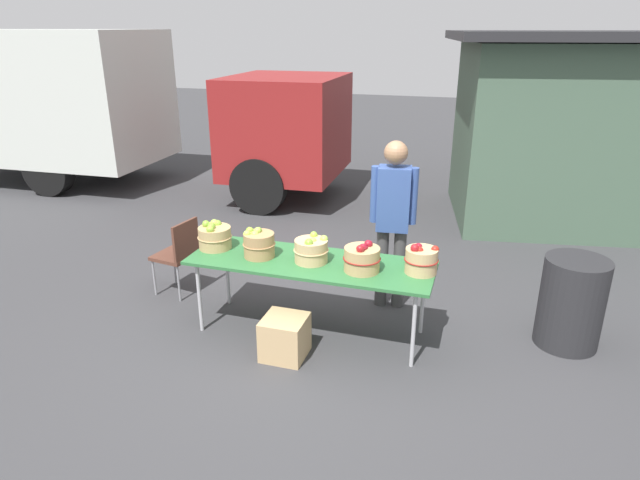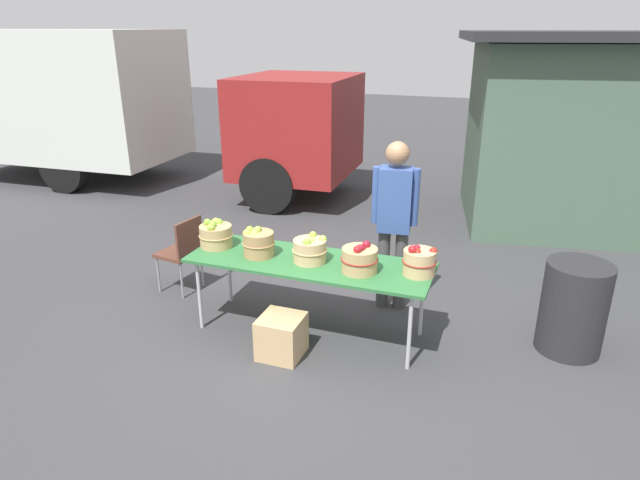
{
  "view_description": "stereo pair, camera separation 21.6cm",
  "coord_description": "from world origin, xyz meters",
  "px_view_note": "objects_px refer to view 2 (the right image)",
  "views": [
    {
      "loc": [
        1.49,
        -4.47,
        2.79
      ],
      "look_at": [
        0.0,
        0.3,
        0.85
      ],
      "focal_mm": 30.87,
      "sensor_mm": 36.0,
      "label": 1
    },
    {
      "loc": [
        1.7,
        -4.4,
        2.79
      ],
      "look_at": [
        0.0,
        0.3,
        0.85
      ],
      "focal_mm": 30.87,
      "sensor_mm": 36.0,
      "label": 2
    }
  ],
  "objects_px": {
    "folding_chair": "(183,249)",
    "produce_crate": "(282,336)",
    "apple_basket_green_2": "(310,250)",
    "apple_basket_red_1": "(419,261)",
    "apple_basket_green_0": "(216,235)",
    "market_table": "(309,265)",
    "vendor_adult": "(394,214)",
    "apple_basket_red_0": "(360,259)",
    "trash_barrel": "(573,308)",
    "apple_basket_green_1": "(258,243)",
    "box_truck": "(114,102)"
  },
  "relations": [
    {
      "from": "apple_basket_green_0",
      "to": "box_truck",
      "type": "relative_size",
      "value": 0.04
    },
    {
      "from": "apple_basket_red_1",
      "to": "folding_chair",
      "type": "xyz_separation_m",
      "value": [
        -2.65,
        0.31,
        -0.36
      ]
    },
    {
      "from": "market_table",
      "to": "trash_barrel",
      "type": "height_order",
      "value": "trash_barrel"
    },
    {
      "from": "apple_basket_green_0",
      "to": "apple_basket_red_1",
      "type": "xyz_separation_m",
      "value": [
        2.02,
        0.02,
        0.0
      ]
    },
    {
      "from": "apple_basket_green_2",
      "to": "produce_crate",
      "type": "height_order",
      "value": "apple_basket_green_2"
    },
    {
      "from": "trash_barrel",
      "to": "box_truck",
      "type": "bearing_deg",
      "value": 155.44
    },
    {
      "from": "apple_basket_green_1",
      "to": "apple_basket_red_1",
      "type": "bearing_deg",
      "value": 3.36
    },
    {
      "from": "market_table",
      "to": "folding_chair",
      "type": "height_order",
      "value": "folding_chair"
    },
    {
      "from": "apple_basket_red_0",
      "to": "box_truck",
      "type": "xyz_separation_m",
      "value": [
        -5.92,
        4.13,
        0.62
      ]
    },
    {
      "from": "apple_basket_green_0",
      "to": "box_truck",
      "type": "height_order",
      "value": "box_truck"
    },
    {
      "from": "vendor_adult",
      "to": "box_truck",
      "type": "bearing_deg",
      "value": -35.67
    },
    {
      "from": "market_table",
      "to": "vendor_adult",
      "type": "height_order",
      "value": "vendor_adult"
    },
    {
      "from": "produce_crate",
      "to": "market_table",
      "type": "bearing_deg",
      "value": 79.44
    },
    {
      "from": "market_table",
      "to": "box_truck",
      "type": "bearing_deg",
      "value": 143.11
    },
    {
      "from": "apple_basket_green_0",
      "to": "produce_crate",
      "type": "bearing_deg",
      "value": -29.16
    },
    {
      "from": "apple_basket_red_0",
      "to": "trash_barrel",
      "type": "relative_size",
      "value": 0.4
    },
    {
      "from": "apple_basket_green_2",
      "to": "trash_barrel",
      "type": "xyz_separation_m",
      "value": [
        2.34,
        0.52,
        -0.44
      ]
    },
    {
      "from": "market_table",
      "to": "trash_barrel",
      "type": "bearing_deg",
      "value": 12.3
    },
    {
      "from": "market_table",
      "to": "produce_crate",
      "type": "bearing_deg",
      "value": -100.56
    },
    {
      "from": "apple_basket_green_0",
      "to": "market_table",
      "type": "bearing_deg",
      "value": -1.98
    },
    {
      "from": "apple_basket_red_1",
      "to": "box_truck",
      "type": "bearing_deg",
      "value": 148.04
    },
    {
      "from": "apple_basket_red_1",
      "to": "produce_crate",
      "type": "relative_size",
      "value": 0.8
    },
    {
      "from": "apple_basket_green_1",
      "to": "folding_chair",
      "type": "distance_m",
      "value": 1.25
    },
    {
      "from": "apple_basket_red_1",
      "to": "market_table",
      "type": "bearing_deg",
      "value": -177.02
    },
    {
      "from": "box_truck",
      "to": "folding_chair",
      "type": "xyz_separation_m",
      "value": [
        3.78,
        -3.7,
        -0.98
      ]
    },
    {
      "from": "apple_basket_red_0",
      "to": "apple_basket_red_1",
      "type": "height_order",
      "value": "apple_basket_red_1"
    },
    {
      "from": "apple_basket_red_1",
      "to": "vendor_adult",
      "type": "bearing_deg",
      "value": 118.4
    },
    {
      "from": "market_table",
      "to": "box_truck",
      "type": "xyz_separation_m",
      "value": [
        -5.42,
        4.07,
        0.78
      ]
    },
    {
      "from": "apple_basket_green_0",
      "to": "apple_basket_green_2",
      "type": "distance_m",
      "value": 1.02
    },
    {
      "from": "apple_basket_green_0",
      "to": "apple_basket_red_0",
      "type": "distance_m",
      "value": 1.51
    },
    {
      "from": "apple_basket_red_0",
      "to": "folding_chair",
      "type": "height_order",
      "value": "apple_basket_red_0"
    },
    {
      "from": "apple_basket_red_1",
      "to": "vendor_adult",
      "type": "relative_size",
      "value": 0.17
    },
    {
      "from": "apple_basket_red_1",
      "to": "trash_barrel",
      "type": "bearing_deg",
      "value": 18.97
    },
    {
      "from": "vendor_adult",
      "to": "box_truck",
      "type": "distance_m",
      "value": 6.89
    },
    {
      "from": "market_table",
      "to": "apple_basket_green_1",
      "type": "distance_m",
      "value": 0.53
    },
    {
      "from": "apple_basket_green_1",
      "to": "trash_barrel",
      "type": "distance_m",
      "value": 2.94
    },
    {
      "from": "market_table",
      "to": "vendor_adult",
      "type": "distance_m",
      "value": 1.05
    },
    {
      "from": "apple_basket_green_0",
      "to": "trash_barrel",
      "type": "bearing_deg",
      "value": 8.11
    },
    {
      "from": "folding_chair",
      "to": "apple_basket_green_1",
      "type": "bearing_deg",
      "value": 79.09
    },
    {
      "from": "apple_basket_green_2",
      "to": "folding_chair",
      "type": "height_order",
      "value": "apple_basket_green_2"
    },
    {
      "from": "apple_basket_green_1",
      "to": "apple_basket_red_0",
      "type": "height_order",
      "value": "apple_basket_green_1"
    },
    {
      "from": "apple_basket_green_1",
      "to": "folding_chair",
      "type": "relative_size",
      "value": 0.36
    },
    {
      "from": "apple_basket_red_0",
      "to": "produce_crate",
      "type": "height_order",
      "value": "apple_basket_red_0"
    },
    {
      "from": "folding_chair",
      "to": "produce_crate",
      "type": "height_order",
      "value": "folding_chair"
    },
    {
      "from": "trash_barrel",
      "to": "vendor_adult",
      "type": "bearing_deg",
      "value": 171.32
    },
    {
      "from": "apple_basket_red_1",
      "to": "produce_crate",
      "type": "height_order",
      "value": "apple_basket_red_1"
    },
    {
      "from": "box_truck",
      "to": "apple_basket_green_0",
      "type": "bearing_deg",
      "value": -44.79
    },
    {
      "from": "apple_basket_green_2",
      "to": "box_truck",
      "type": "height_order",
      "value": "box_truck"
    },
    {
      "from": "apple_basket_green_0",
      "to": "apple_basket_green_2",
      "type": "xyz_separation_m",
      "value": [
        1.02,
        -0.04,
        -0.01
      ]
    },
    {
      "from": "vendor_adult",
      "to": "box_truck",
      "type": "xyz_separation_m",
      "value": [
        -6.04,
        3.29,
        0.45
      ]
    }
  ]
}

